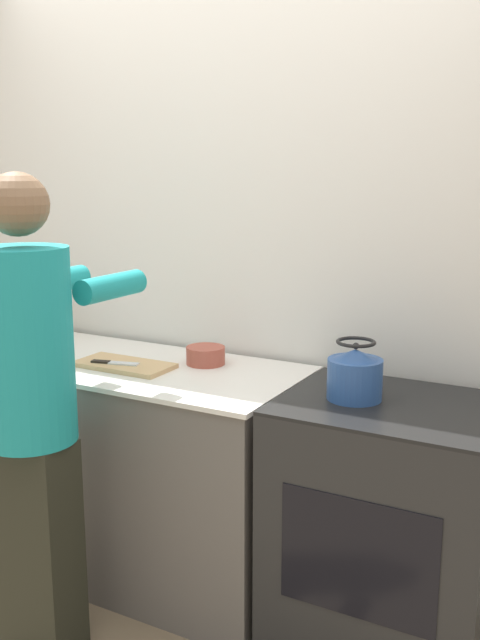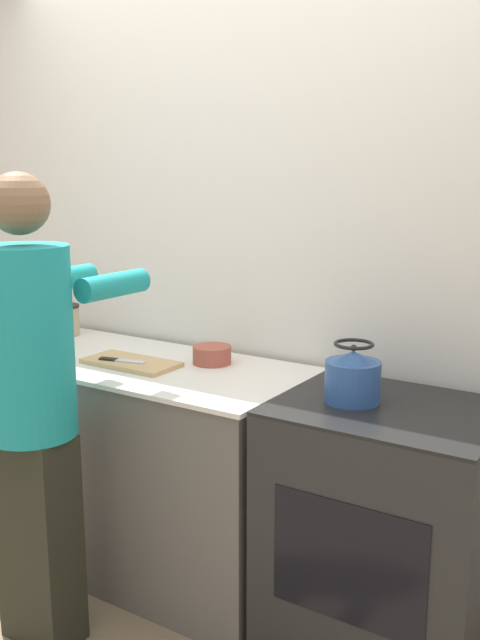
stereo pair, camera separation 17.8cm
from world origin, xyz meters
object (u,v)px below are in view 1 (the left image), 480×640
(oven, at_px, (386,529))
(bowl_prep, at_px, (206,355))
(kettle, at_px, (355,374))
(knife, at_px, (114,363))
(cutting_board, at_px, (124,365))
(person, at_px, (32,402))
(canister_jar, at_px, (49,323))

(oven, height_order, bowl_prep, bowl_prep)
(kettle, distance_m, bowl_prep, 0.71)
(oven, relative_size, knife, 4.59)
(cutting_board, height_order, bowl_prep, bowl_prep)
(oven, xyz_separation_m, bowl_prep, (-0.80, 0.15, 0.48))
(person, bearing_deg, kettle, 30.02)
(knife, relative_size, canister_jar, 1.36)
(person, distance_m, bowl_prep, 0.75)
(oven, relative_size, cutting_board, 2.33)
(person, xyz_separation_m, bowl_prep, (0.24, 0.70, 0.03))
(oven, bearing_deg, bowl_prep, 169.46)
(bowl_prep, distance_m, canister_jar, 0.87)
(knife, distance_m, bowl_prep, 0.36)
(oven, height_order, cutting_board, cutting_board)
(person, xyz_separation_m, knife, (-0.04, 0.48, 0.01))
(knife, distance_m, canister_jar, 0.64)
(knife, xyz_separation_m, bowl_prep, (0.29, 0.22, 0.01))
(person, distance_m, kettle, 1.07)
(cutting_board, relative_size, bowl_prep, 2.51)
(knife, distance_m, kettle, 0.97)
(cutting_board, xyz_separation_m, bowl_prep, (0.26, 0.19, 0.03))
(bowl_prep, bearing_deg, knife, -142.13)
(person, height_order, knife, person)
(cutting_board, height_order, knife, knife)
(cutting_board, xyz_separation_m, knife, (-0.03, -0.03, 0.01))
(knife, xyz_separation_m, kettle, (0.97, 0.05, 0.07))
(knife, xyz_separation_m, canister_jar, (-0.58, 0.26, 0.05))
(cutting_board, bearing_deg, knife, -135.08)
(cutting_board, distance_m, knife, 0.04)
(kettle, height_order, canister_jar, kettle)
(person, relative_size, canister_jar, 11.37)
(knife, relative_size, kettle, 0.98)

